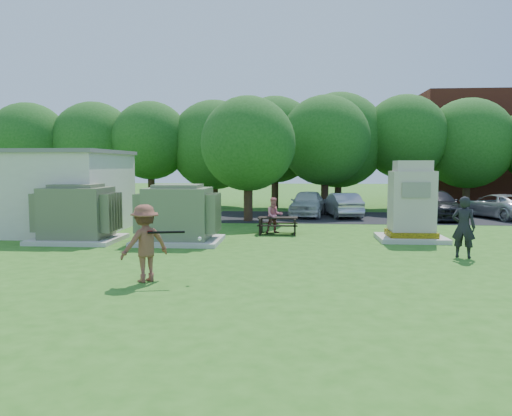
# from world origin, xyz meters

# --- Properties ---
(ground) EXTENTS (120.00, 120.00, 0.00)m
(ground) POSITION_xyz_m (0.00, 0.00, 0.00)
(ground) COLOR #2D6619
(ground) RESTS_ON ground
(parking_strip) EXTENTS (20.00, 6.00, 0.01)m
(parking_strip) POSITION_xyz_m (7.00, 13.50, 0.01)
(parking_strip) COLOR #232326
(parking_strip) RESTS_ON ground
(transformer_left) EXTENTS (3.00, 2.40, 2.07)m
(transformer_left) POSITION_xyz_m (-6.50, 4.50, 0.97)
(transformer_left) COLOR beige
(transformer_left) RESTS_ON ground
(transformer_right) EXTENTS (3.00, 2.40, 2.07)m
(transformer_right) POSITION_xyz_m (-2.80, 4.50, 0.97)
(transformer_right) COLOR beige
(transformer_right) RESTS_ON ground
(generator_cabinet) EXTENTS (2.39, 1.96, 2.91)m
(generator_cabinet) POSITION_xyz_m (5.54, 5.69, 1.27)
(generator_cabinet) COLOR beige
(generator_cabinet) RESTS_ON ground
(picnic_table) EXTENTS (1.57, 1.18, 0.67)m
(picnic_table) POSITION_xyz_m (0.63, 7.05, 0.42)
(picnic_table) COLOR black
(picnic_table) RESTS_ON ground
(batter) EXTENTS (1.33, 1.30, 1.83)m
(batter) POSITION_xyz_m (-2.19, -1.36, 0.92)
(batter) COLOR brown
(batter) RESTS_ON ground
(person_by_generator) EXTENTS (0.79, 0.68, 1.83)m
(person_by_generator) POSITION_xyz_m (6.32, 2.37, 0.92)
(person_by_generator) COLOR black
(person_by_generator) RESTS_ON ground
(person_at_picnic) EXTENTS (0.84, 0.74, 1.44)m
(person_at_picnic) POSITION_xyz_m (0.47, 7.27, 0.72)
(person_at_picnic) COLOR #D9737A
(person_at_picnic) RESTS_ON ground
(car_white) EXTENTS (2.18, 4.29, 1.40)m
(car_white) POSITION_xyz_m (1.94, 14.05, 0.70)
(car_white) COLOR silver
(car_white) RESTS_ON ground
(car_silver_a) EXTENTS (1.96, 4.04, 1.28)m
(car_silver_a) POSITION_xyz_m (3.77, 13.84, 0.64)
(car_silver_a) COLOR #ABABAF
(car_silver_a) RESTS_ON ground
(car_dark) EXTENTS (2.23, 5.02, 1.43)m
(car_dark) POSITION_xyz_m (8.43, 13.41, 0.72)
(car_dark) COLOR black
(car_dark) RESTS_ON ground
(car_silver_b) EXTENTS (3.49, 4.94, 1.25)m
(car_silver_b) POSITION_xyz_m (11.74, 13.91, 0.63)
(car_silver_b) COLOR silver
(car_silver_b) RESTS_ON ground
(batting_equipment) EXTENTS (1.31, 0.51, 0.27)m
(batting_equipment) POSITION_xyz_m (-1.61, -1.43, 1.17)
(batting_equipment) COLOR black
(batting_equipment) RESTS_ON ground
(tree_row) EXTENTS (41.30, 13.30, 7.30)m
(tree_row) POSITION_xyz_m (1.75, 18.50, 4.15)
(tree_row) COLOR #47301E
(tree_row) RESTS_ON ground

